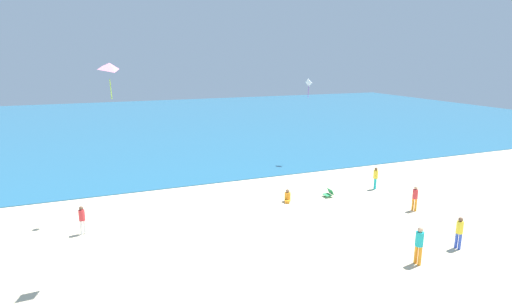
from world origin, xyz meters
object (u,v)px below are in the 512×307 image
object	(u,v)px
person_1	(82,218)
person_5	(419,243)
person_0	(288,197)
person_4	(376,177)
kite_white	(309,83)
person_6	(459,231)
kite_pink	(110,66)
beach_chair_near_camera	(329,193)
person_2	(415,197)

from	to	relation	value
person_1	person_5	world-z (taller)	person_5
person_0	person_4	world-z (taller)	person_4
person_0	person_1	bearing A→B (deg)	-58.34
person_0	kite_white	distance (m)	11.98
person_6	kite_pink	world-z (taller)	kite_pink
person_1	kite_white	bearing A→B (deg)	-77.63
person_0	person_4	size ratio (longest dim) A/B	0.52
beach_chair_near_camera	kite_pink	bearing A→B (deg)	19.33
person_5	beach_chair_near_camera	bearing A→B (deg)	-109.28
person_4	kite_pink	bearing A→B (deg)	-108.90
person_4	person_6	size ratio (longest dim) A/B	0.98
person_1	person_6	xyz separation A→B (m)	(16.40, -8.24, 0.04)
person_4	person_5	world-z (taller)	person_5
person_1	kite_white	distance (m)	20.52
kite_white	person_0	bearing A→B (deg)	-125.15
beach_chair_near_camera	person_2	distance (m)	5.24
person_6	person_2	bearing A→B (deg)	-121.04
beach_chair_near_camera	person_2	bearing A→B (deg)	128.30
kite_pink	kite_white	distance (m)	20.88
person_5	kite_pink	size ratio (longest dim) A/B	1.21
beach_chair_near_camera	person_2	size ratio (longest dim) A/B	0.39
person_4	kite_white	size ratio (longest dim) A/B	0.99
person_4	person_6	distance (m)	8.99
person_0	kite_white	bearing A→B (deg)	174.08
person_6	person_5	bearing A→B (deg)	-2.46
person_0	kite_pink	xyz separation A→B (m)	(-10.05, -5.15, 8.15)
person_1	kite_white	world-z (taller)	kite_white
beach_chair_near_camera	person_2	xyz separation A→B (m)	(3.35, -3.98, 0.63)
kite_pink	kite_white	world-z (taller)	kite_pink
person_2	person_6	bearing A→B (deg)	-135.04
person_0	kite_pink	distance (m)	13.93
person_2	person_4	distance (m)	4.18
person_1	person_4	size ratio (longest dim) A/B	0.98
beach_chair_near_camera	kite_pink	xyz separation A→B (m)	(-12.93, -4.99, 8.21)
person_6	beach_chair_near_camera	bearing A→B (deg)	-90.36
beach_chair_near_camera	kite_white	bearing A→B (deg)	-111.08
kite_pink	kite_white	xyz separation A→B (m)	(15.88, 13.44, -1.75)
person_0	kite_white	xyz separation A→B (m)	(5.83, 8.28, 6.40)
kite_pink	person_2	bearing A→B (deg)	3.57
beach_chair_near_camera	kite_pink	size ratio (longest dim) A/B	0.41
person_2	kite_white	xyz separation A→B (m)	(-0.39, 12.42, 5.82)
person_1	person_6	world-z (taller)	person_6
person_5	person_1	bearing A→B (deg)	-45.12
person_4	person_5	bearing A→B (deg)	-63.84
person_4	person_5	xyz separation A→B (m)	(-4.85, -9.23, 0.11)
person_1	person_4	xyz separation A→B (m)	(18.41, 0.52, 0.02)
person_0	person_5	size ratio (longest dim) A/B	0.46
beach_chair_near_camera	person_0	xyz separation A→B (m)	(-2.88, 0.16, 0.06)
person_6	kite_white	bearing A→B (deg)	-105.92
beach_chair_near_camera	person_6	world-z (taller)	person_6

